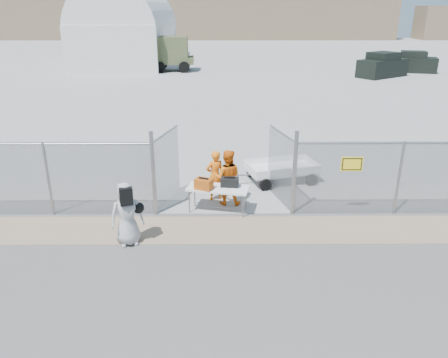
{
  "coord_description": "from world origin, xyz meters",
  "views": [
    {
      "loc": [
        -0.07,
        -9.56,
        5.65
      ],
      "look_at": [
        0.0,
        2.0,
        1.1
      ],
      "focal_mm": 35.0,
      "sensor_mm": 36.0,
      "label": 1
    }
  ],
  "objects_px": {
    "security_worker_right": "(227,177)",
    "utility_trailer": "(281,171)",
    "folding_table": "(218,199)",
    "security_worker_left": "(215,176)",
    "visitor": "(127,214)"
  },
  "relations": [
    {
      "from": "security_worker_right",
      "to": "visitor",
      "type": "distance_m",
      "value": 3.52
    },
    {
      "from": "folding_table",
      "to": "utility_trailer",
      "type": "height_order",
      "value": "folding_table"
    },
    {
      "from": "folding_table",
      "to": "security_worker_left",
      "type": "relative_size",
      "value": 1.11
    },
    {
      "from": "folding_table",
      "to": "security_worker_right",
      "type": "xyz_separation_m",
      "value": [
        0.28,
        0.53,
        0.49
      ]
    },
    {
      "from": "security_worker_right",
      "to": "visitor",
      "type": "xyz_separation_m",
      "value": [
        -2.55,
        -2.42,
        -0.03
      ]
    },
    {
      "from": "folding_table",
      "to": "security_worker_left",
      "type": "bearing_deg",
      "value": 108.37
    },
    {
      "from": "folding_table",
      "to": "security_worker_left",
      "type": "height_order",
      "value": "security_worker_left"
    },
    {
      "from": "visitor",
      "to": "security_worker_right",
      "type": "bearing_deg",
      "value": 24.48
    },
    {
      "from": "security_worker_left",
      "to": "visitor",
      "type": "height_order",
      "value": "visitor"
    },
    {
      "from": "utility_trailer",
      "to": "visitor",
      "type": "bearing_deg",
      "value": -151.45
    },
    {
      "from": "visitor",
      "to": "security_worker_left",
      "type": "bearing_deg",
      "value": 32.61
    },
    {
      "from": "security_worker_right",
      "to": "utility_trailer",
      "type": "relative_size",
      "value": 0.57
    },
    {
      "from": "visitor",
      "to": "utility_trailer",
      "type": "xyz_separation_m",
      "value": [
        4.45,
        4.29,
        -0.47
      ]
    },
    {
      "from": "security_worker_left",
      "to": "utility_trailer",
      "type": "height_order",
      "value": "security_worker_left"
    },
    {
      "from": "security_worker_right",
      "to": "utility_trailer",
      "type": "height_order",
      "value": "security_worker_right"
    }
  ]
}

